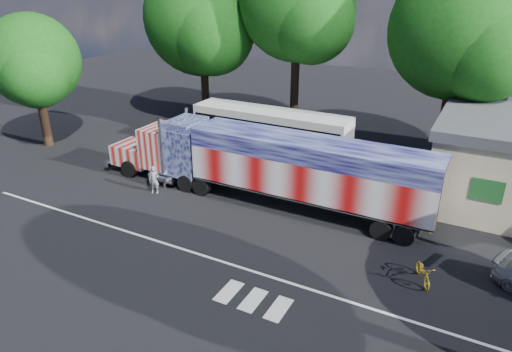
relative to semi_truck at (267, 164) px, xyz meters
The scene contains 10 objects.
ground 4.53m from the semi_truck, 94.20° to the right, with size 100.00×100.00×0.00m, color black.
lane_markings 8.10m from the semi_truck, 79.36° to the right, with size 30.00×2.67×0.01m.
semi_truck is the anchor object (origin of this frame).
coach_bus 7.72m from the semi_truck, 114.66° to the left, with size 12.10×2.82×3.52m.
woman 7.28m from the semi_truck, 160.84° to the right, with size 0.65×0.43×1.79m, color slate.
bicycle 10.73m from the semi_truck, 21.78° to the right, with size 0.64×1.84×0.96m, color gold.
tree_ne_a 16.31m from the semi_truck, 55.42° to the left, with size 9.88×9.41×13.99m.
tree_nw_a 18.86m from the semi_truck, 135.28° to the left, with size 10.57×10.06×14.33m.
tree_w_a 20.48m from the semi_truck, behind, with size 7.30×6.96×10.25m.
tree_n_mid 15.65m from the semi_truck, 106.18° to the left, with size 9.57×9.11×15.23m.
Camera 1 is at (11.41, -18.50, 12.58)m, focal length 32.00 mm.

